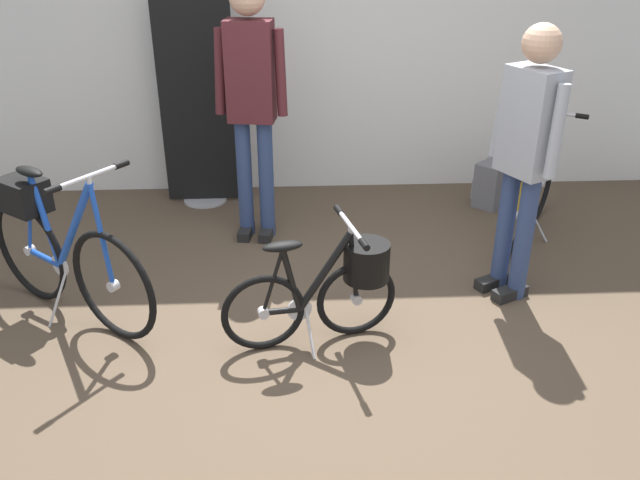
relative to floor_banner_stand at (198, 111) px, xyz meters
name	(u,v)px	position (x,y,z in m)	size (l,w,h in m)	color
ground_plane	(330,356)	(0.92, -2.24, -0.77)	(6.53, 6.53, 0.00)	brown
back_wall	(312,5)	(0.92, 0.33, 0.76)	(6.53, 0.10, 3.06)	white
floor_banner_stand	(198,111)	(0.00, 0.00, 0.00)	(0.60, 0.36, 1.72)	#B7B7BC
folding_bike_foreground	(333,284)	(0.94, -2.05, -0.42)	(0.99, 0.52, 0.72)	black
display_bike_left	(59,247)	(-0.65, -1.71, -0.32)	(1.17, 0.90, 1.00)	black
display_bike_right	(530,193)	(2.49, -0.79, -0.43)	(0.77, 1.10, 0.91)	black
visitor_near_wall	(251,95)	(0.47, -0.67, 0.30)	(0.53, 0.31, 1.83)	navy
visitor_browsing	(526,149)	(2.11, -1.58, 0.19)	(0.37, 0.48, 1.68)	navy
backpack_on_floor	(491,185)	(2.37, -0.22, -0.59)	(0.33, 0.33, 0.37)	slate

